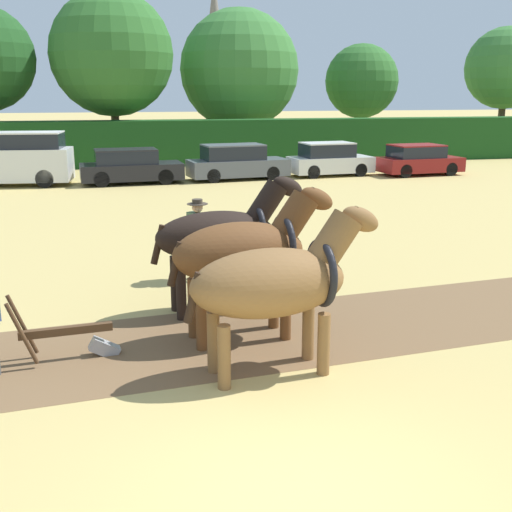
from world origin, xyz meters
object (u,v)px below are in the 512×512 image
object	(u,v)px
church_spire	(215,48)
parked_van	(8,158)
draft_horse_lead_left	(276,281)
plow	(75,338)
parked_car_left	(130,167)
parked_car_center	(329,160)
tree_right	(506,68)
farmer_beside_team	(198,233)
tree_center	(239,70)
parked_car_center_left	(236,163)
parked_car_center_right	(418,160)
draft_horse_lead_right	(246,252)
draft_horse_trail_left	(222,235)
tree_center_left	(112,54)
tree_center_right	(362,81)

from	to	relation	value
church_spire	parked_van	bearing A→B (deg)	-108.54
draft_horse_lead_left	plow	distance (m)	3.21
parked_car_left	parked_car_center	size ratio (longest dim) A/B	1.10
tree_right	farmer_beside_team	size ratio (longest dim) A/B	4.57
tree_center	parked_car_center_left	distance (m)	11.72
plow	church_spire	bearing A→B (deg)	73.40
church_spire	parked_car_left	world-z (taller)	church_spire
draft_horse_lead_left	parked_car_center_right	world-z (taller)	draft_horse_lead_left
tree_center	plow	distance (m)	31.38
parked_van	parked_car_center_right	xyz separation A→B (m)	(18.53, -0.45, -0.46)
plow	farmer_beside_team	distance (m)	4.46
tree_right	parked_car_center	bearing A→B (deg)	-147.45
church_spire	parked_car_left	bearing A→B (deg)	-103.19
draft_horse_lead_right	parked_car_left	world-z (taller)	draft_horse_lead_right
draft_horse_trail_left	parked_car_center_left	world-z (taller)	draft_horse_trail_left
tree_right	draft_horse_trail_left	xyz separation A→B (m)	(-23.37, -27.60, -3.90)
tree_center_left	tree_center	size ratio (longest dim) A/B	1.06
tree_center_left	tree_center	bearing A→B (deg)	16.19
church_spire	draft_horse_trail_left	xyz separation A→B (m)	(-10.86, -68.32, -7.38)
draft_horse_lead_left	parked_van	size ratio (longest dim) A/B	0.56
tree_center	draft_horse_lead_left	size ratio (longest dim) A/B	2.97
parked_car_center_left	parked_car_center_right	bearing A→B (deg)	-9.02
church_spire	tree_right	bearing A→B (deg)	-72.92
farmer_beside_team	parked_van	world-z (taller)	parked_van
church_spire	parked_car_center	distance (m)	51.14
draft_horse_lead_left	parked_car_center_left	distance (m)	20.62
farmer_beside_team	tree_center_left	bearing A→B (deg)	60.32
tree_center_left	parked_car_center_right	size ratio (longest dim) A/B	2.24
church_spire	draft_horse_trail_left	distance (m)	69.57
draft_horse_lead_right	parked_van	xyz separation A→B (m)	(-6.25, 19.13, -0.29)
tree_center_left	tree_right	distance (m)	24.99
tree_center	farmer_beside_team	bearing A→B (deg)	-103.04
tree_center_right	draft_horse_lead_left	world-z (taller)	tree_center_right
parked_car_center	tree_center_left	bearing A→B (deg)	134.63
tree_right	parked_car_center_right	bearing A→B (deg)	-136.71
tree_center_left	parked_van	distance (m)	10.54
draft_horse_lead_left	tree_right	bearing A→B (deg)	47.01
draft_horse_lead_left	parked_van	xyz separation A→B (m)	(-6.39, 20.53, -0.20)
tree_center	tree_center_left	bearing A→B (deg)	-163.81
tree_center_right	plow	distance (m)	34.84
farmer_beside_team	parked_car_left	distance (m)	15.22
draft_horse_lead_right	parked_car_center_left	world-z (taller)	draft_horse_lead_right
tree_center_left	parked_van	xyz separation A→B (m)	(-4.55, -8.28, -4.68)
parked_van	parked_car_center_right	world-z (taller)	parked_van
tree_center	parked_car_left	distance (m)	13.71
farmer_beside_team	parked_car_center	world-z (taller)	farmer_beside_team
parked_van	parked_car_left	distance (m)	5.04
tree_center	parked_car_center_right	bearing A→B (deg)	-59.04
draft_horse_trail_left	parked_car_center_left	size ratio (longest dim) A/B	0.62
draft_horse_lead_left	parked_car_center_left	size ratio (longest dim) A/B	0.63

